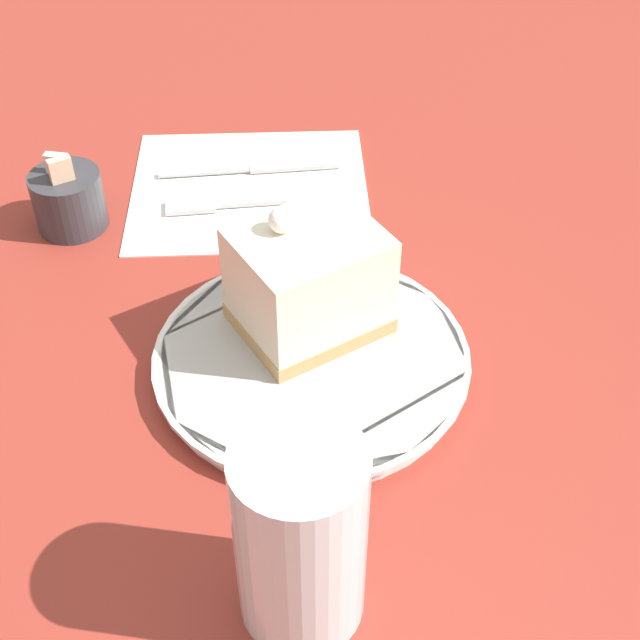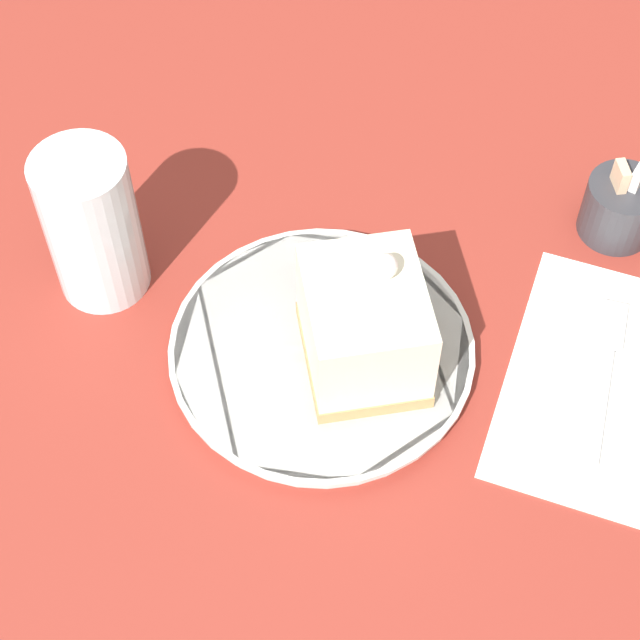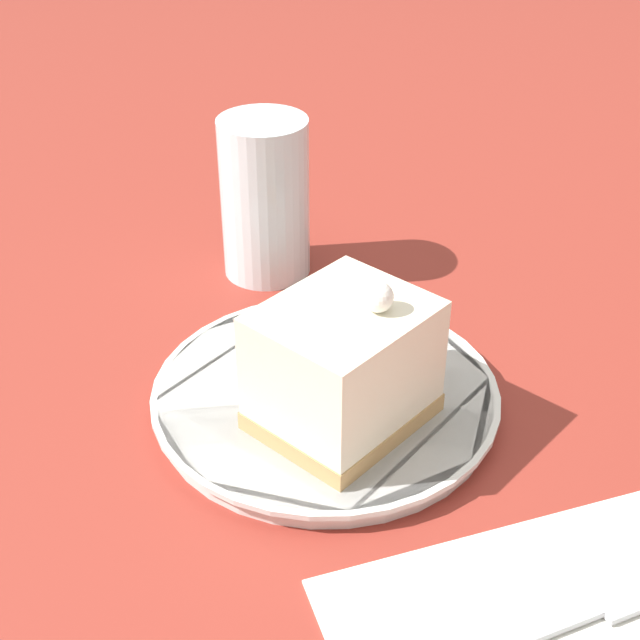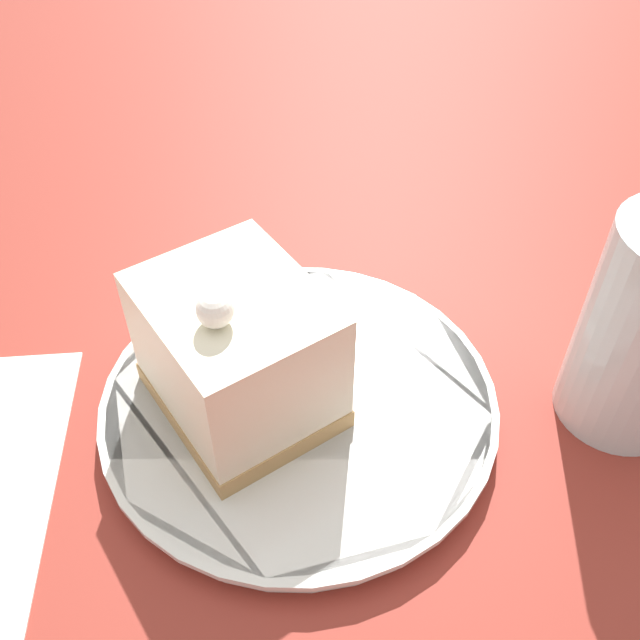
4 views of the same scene
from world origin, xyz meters
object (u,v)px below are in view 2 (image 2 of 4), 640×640
Objects in this scene: sugar_bowl at (620,207)px; drinking_glass at (92,225)px; plate at (322,351)px; cake_slice at (365,326)px; fork at (606,365)px.

sugar_bowl is 0.43m from drinking_glass.
plate is 3.18× the size of sugar_bowl.
sugar_bowl is (0.19, 0.18, -0.03)m from cake_slice.
sugar_bowl is at bearing 16.40° from drinking_glass.
plate is 1.75× the size of drinking_glass.
cake_slice is at bearing -137.67° from sugar_bowl.
plate is 0.28m from sugar_bowl.
drinking_glass reaches higher than cake_slice.
plate is 1.54× the size of fork.
fork is 0.41m from drinking_glass.
fork is at bearing 6.38° from plate.
cake_slice is 0.82× the size of fork.
plate is at bearing 151.48° from cake_slice.
fork is (0.19, 0.03, -0.05)m from cake_slice.
cake_slice is 1.70× the size of sugar_bowl.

